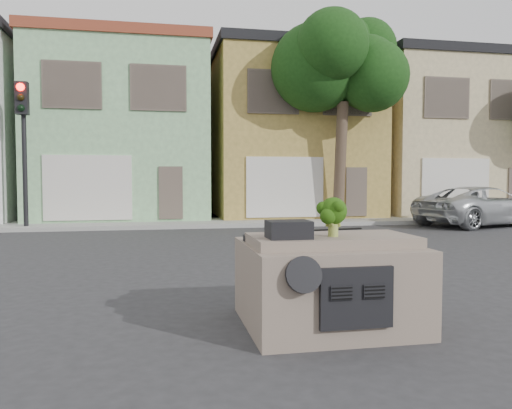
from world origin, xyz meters
name	(u,v)px	position (x,y,z in m)	size (l,w,h in m)	color
ground_plane	(272,277)	(0.00, 0.00, 0.00)	(120.00, 120.00, 0.00)	#303033
sidewalk	(211,223)	(0.00, 10.50, 0.07)	(40.00, 3.00, 0.15)	gray
townhouse_mint	(124,134)	(-3.50, 14.50, 3.77)	(7.20, 8.20, 7.55)	#8CC189
townhouse_tan	(285,137)	(4.00, 14.50, 3.77)	(7.20, 8.20, 7.55)	#A98D43
townhouse_beige	(429,139)	(11.50, 14.50, 3.77)	(7.20, 8.20, 7.55)	#C6B284
silver_pickup	(482,226)	(10.04, 8.06, 0.00)	(2.47, 5.36, 1.49)	silver
traffic_signal	(24,156)	(-6.50, 9.50, 2.55)	(0.40, 0.40, 5.10)	black
tree_near	(341,115)	(5.00, 9.80, 4.25)	(4.40, 4.00, 8.50)	#173C11
car_dashboard	(327,279)	(0.00, -3.00, 0.56)	(2.00, 1.80, 1.12)	#7B6B5D
instrument_hump	(289,229)	(-0.58, -3.35, 1.22)	(0.48, 0.38, 0.20)	black
wiper_arm	(338,229)	(0.28, -2.62, 1.13)	(0.70, 0.03, 0.02)	black
broccoli	(333,216)	(-0.03, -3.28, 1.35)	(0.38, 0.38, 0.47)	#1B3A09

